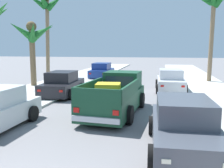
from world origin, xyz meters
The scene contains 12 objects.
sidewalk_left centered at (-5.49, 12.00, 0.06)m, with size 4.70×60.00×0.12m, color beige.
sidewalk_right centered at (5.49, 12.00, 0.06)m, with size 4.70×60.00×0.12m, color beige.
curb_left centered at (-4.54, 12.00, 0.05)m, with size 0.16×60.00×0.10m, color silver.
curb_right centered at (4.54, 12.00, 0.05)m, with size 0.16×60.00×0.10m, color silver.
pickup_truck centered at (0.63, 8.00, 0.79)m, with size 2.49×5.34×1.80m.
car_right_near centered at (3.28, 14.68, 0.71)m, with size 2.15×4.31×1.54m.
car_left_mid centered at (-3.28, 21.07, 0.71)m, with size 2.04×4.27×1.54m.
car_right_mid centered at (-3.50, 11.55, 0.71)m, with size 2.21×4.34×1.54m.
car_right_far centered at (3.37, 4.14, 0.71)m, with size 2.17×4.32×1.54m.
palm_tree_left_fore centered at (-7.02, 14.40, 3.95)m, with size 3.65×3.50×5.01m.
palm_tree_right_fore centered at (6.76, 19.77, 6.69)m, with size 3.64×4.04×8.08m.
palm_tree_right_mid centered at (-7.74, 18.13, 6.42)m, with size 3.83×3.82×7.80m.
Camera 1 is at (2.73, -3.11, 2.98)m, focal length 39.78 mm.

